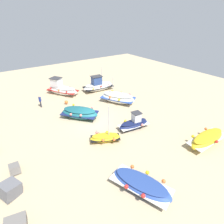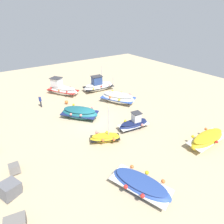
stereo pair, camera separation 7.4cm
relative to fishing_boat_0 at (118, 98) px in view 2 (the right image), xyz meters
name	(u,v)px [view 2 (the right image)]	position (x,y,z in m)	size (l,w,h in m)	color
ground_plane	(92,121)	(-2.45, 5.61, -0.70)	(58.07, 58.07, 0.00)	tan
fishing_boat_0	(118,98)	(0.00, 0.00, 0.00)	(5.32, 4.26, 3.79)	white
fishing_boat_1	(62,89)	(7.46, 5.43, 0.14)	(5.30, 4.22, 2.58)	white
fishing_boat_2	(105,138)	(-6.59, 6.47, -0.29)	(2.36, 3.20, 3.89)	gold
fishing_boat_3	(80,113)	(-0.86, 6.45, -0.06)	(4.71, 4.40, 1.30)	#1E6670
fishing_boat_4	(207,139)	(-12.67, -1.41, -0.11)	(2.05, 4.72, 1.12)	gold
fishing_boat_5	(98,86)	(5.60, -0.10, 0.09)	(2.57, 5.24, 3.97)	white
fishing_boat_6	(134,124)	(-6.45, 2.58, -0.11)	(1.97, 3.72, 1.93)	navy
fishing_boat_7	(140,184)	(-12.86, 7.47, -0.24)	(4.95, 3.24, 0.94)	#2D4C9E
person_walking	(40,101)	(4.75, 9.51, 0.27)	(0.32, 0.32, 1.68)	#2D2D38
mooring_buoy_0	(66,102)	(3.61, 6.34, -0.37)	(0.47, 0.47, 0.58)	#3F3F42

